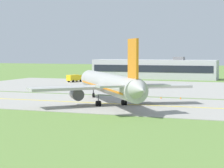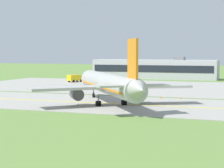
% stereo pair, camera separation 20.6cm
% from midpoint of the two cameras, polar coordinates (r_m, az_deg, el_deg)
% --- Properties ---
extents(ground_plane, '(500.00, 500.00, 0.00)m').
position_cam_midpoint_polar(ground_plane, '(85.16, 0.05, -2.73)').
color(ground_plane, olive).
extents(taxiway_strip, '(240.00, 28.00, 0.10)m').
position_cam_midpoint_polar(taxiway_strip, '(85.16, 0.05, -2.70)').
color(taxiway_strip, '#9E9B93').
rests_on(taxiway_strip, ground).
extents(apron_pad, '(140.00, 52.00, 0.10)m').
position_cam_midpoint_polar(apron_pad, '(123.29, 11.19, -0.58)').
color(apron_pad, '#9E9B93').
rests_on(apron_pad, ground).
extents(taxiway_centreline, '(220.00, 0.60, 0.01)m').
position_cam_midpoint_polar(taxiway_centreline, '(85.15, 0.05, -2.66)').
color(taxiway_centreline, yellow).
rests_on(taxiway_centreline, taxiway_strip).
extents(airplane_lead, '(28.91, 34.08, 12.70)m').
position_cam_midpoint_polar(airplane_lead, '(83.30, -0.31, -0.03)').
color(airplane_lead, '#ADADA8').
rests_on(airplane_lead, ground).
extents(service_truck_fuel, '(3.87, 6.34, 2.60)m').
position_cam_midpoint_polar(service_truck_fuel, '(146.22, -5.02, 0.84)').
color(service_truck_fuel, yellow).
rests_on(service_truck_fuel, ground).
extents(service_truck_catering, '(6.07, 2.51, 2.60)m').
position_cam_midpoint_polar(service_truck_catering, '(130.24, 2.20, 0.42)').
color(service_truck_catering, orange).
rests_on(service_truck_catering, ground).
extents(terminal_building, '(48.65, 9.65, 8.60)m').
position_cam_midpoint_polar(terminal_building, '(165.64, 5.82, 2.01)').
color(terminal_building, '#B2B2B7').
rests_on(terminal_building, ground).
extents(traffic_cone_near_edge, '(0.44, 0.44, 0.60)m').
position_cam_midpoint_polar(traffic_cone_near_edge, '(98.00, 2.03, -1.62)').
color(traffic_cone_near_edge, orange).
rests_on(traffic_cone_near_edge, ground).
extents(traffic_cone_mid_edge, '(0.44, 0.44, 0.60)m').
position_cam_midpoint_polar(traffic_cone_mid_edge, '(94.45, 9.34, -1.90)').
color(traffic_cone_mid_edge, orange).
rests_on(traffic_cone_mid_edge, ground).
extents(traffic_cone_far_edge, '(0.44, 0.44, 0.60)m').
position_cam_midpoint_polar(traffic_cone_far_edge, '(94.88, 6.72, -1.84)').
color(traffic_cone_far_edge, orange).
rests_on(traffic_cone_far_edge, ground).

